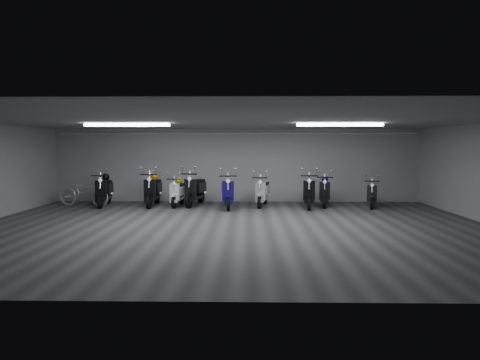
{
  "coord_description": "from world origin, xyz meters",
  "views": [
    {
      "loc": [
        0.4,
        -10.34,
        2.15
      ],
      "look_at": [
        0.17,
        2.5,
        1.05
      ],
      "focal_mm": 29.9,
      "sensor_mm": 36.0,
      "label": 1
    }
  ],
  "objects_px": {
    "scooter_1": "(153,186)",
    "helmet_2": "(179,181)",
    "scooter_2": "(178,189)",
    "scooter_9": "(372,190)",
    "helmet_3": "(154,177)",
    "scooter_8": "(325,188)",
    "scooter_6": "(263,188)",
    "scooter_7": "(309,187)",
    "helmet_1": "(325,179)",
    "scooter_0": "(104,186)",
    "bicycle": "(84,188)",
    "scooter_4": "(227,187)",
    "helmet_0": "(106,177)",
    "scooter_3": "(195,185)"
  },
  "relations": [
    {
      "from": "scooter_2",
      "to": "scooter_6",
      "type": "bearing_deg",
      "value": 4.89
    },
    {
      "from": "scooter_0",
      "to": "helmet_1",
      "type": "bearing_deg",
      "value": -4.51
    },
    {
      "from": "scooter_1",
      "to": "scooter_6",
      "type": "bearing_deg",
      "value": -1.03
    },
    {
      "from": "scooter_6",
      "to": "scooter_9",
      "type": "bearing_deg",
      "value": 9.06
    },
    {
      "from": "scooter_1",
      "to": "scooter_8",
      "type": "relative_size",
      "value": 1.09
    },
    {
      "from": "scooter_3",
      "to": "scooter_7",
      "type": "relative_size",
      "value": 1.02
    },
    {
      "from": "bicycle",
      "to": "helmet_1",
      "type": "bearing_deg",
      "value": -72.03
    },
    {
      "from": "scooter_1",
      "to": "scooter_2",
      "type": "bearing_deg",
      "value": -4.1
    },
    {
      "from": "scooter_2",
      "to": "bicycle",
      "type": "relative_size",
      "value": 0.85
    },
    {
      "from": "scooter_1",
      "to": "scooter_3",
      "type": "height_order",
      "value": "scooter_3"
    },
    {
      "from": "scooter_0",
      "to": "scooter_9",
      "type": "distance_m",
      "value": 9.47
    },
    {
      "from": "scooter_0",
      "to": "scooter_7",
      "type": "distance_m",
      "value": 7.27
    },
    {
      "from": "scooter_6",
      "to": "scooter_7",
      "type": "xyz_separation_m",
      "value": [
        1.6,
        -0.28,
        0.06
      ]
    },
    {
      "from": "scooter_4",
      "to": "scooter_7",
      "type": "xyz_separation_m",
      "value": [
        2.83,
        0.18,
        -0.0
      ]
    },
    {
      "from": "scooter_8",
      "to": "scooter_4",
      "type": "bearing_deg",
      "value": -159.78
    },
    {
      "from": "helmet_1",
      "to": "scooter_2",
      "type": "bearing_deg",
      "value": -176.16
    },
    {
      "from": "scooter_3",
      "to": "scooter_7",
      "type": "bearing_deg",
      "value": 6.53
    },
    {
      "from": "scooter_4",
      "to": "scooter_7",
      "type": "relative_size",
      "value": 1.0
    },
    {
      "from": "scooter_6",
      "to": "scooter_8",
      "type": "height_order",
      "value": "scooter_8"
    },
    {
      "from": "scooter_6",
      "to": "scooter_7",
      "type": "bearing_deg",
      "value": 1.93
    },
    {
      "from": "scooter_2",
      "to": "bicycle",
      "type": "distance_m",
      "value": 3.34
    },
    {
      "from": "scooter_6",
      "to": "scooter_8",
      "type": "relative_size",
      "value": 0.99
    },
    {
      "from": "helmet_2",
      "to": "scooter_7",
      "type": "bearing_deg",
      "value": -5.93
    },
    {
      "from": "scooter_9",
      "to": "helmet_3",
      "type": "distance_m",
      "value": 7.76
    },
    {
      "from": "helmet_3",
      "to": "bicycle",
      "type": "bearing_deg",
      "value": -170.55
    },
    {
      "from": "scooter_7",
      "to": "helmet_1",
      "type": "height_order",
      "value": "scooter_7"
    },
    {
      "from": "scooter_0",
      "to": "scooter_4",
      "type": "distance_m",
      "value": 4.46
    },
    {
      "from": "scooter_1",
      "to": "scooter_9",
      "type": "height_order",
      "value": "scooter_1"
    },
    {
      "from": "scooter_8",
      "to": "helmet_0",
      "type": "xyz_separation_m",
      "value": [
        -7.91,
        0.17,
        0.34
      ]
    },
    {
      "from": "scooter_2",
      "to": "helmet_3",
      "type": "height_order",
      "value": "scooter_2"
    },
    {
      "from": "scooter_4",
      "to": "bicycle",
      "type": "height_order",
      "value": "scooter_4"
    },
    {
      "from": "scooter_2",
      "to": "scooter_9",
      "type": "relative_size",
      "value": 1.05
    },
    {
      "from": "scooter_8",
      "to": "bicycle",
      "type": "distance_m",
      "value": 8.58
    },
    {
      "from": "scooter_2",
      "to": "scooter_9",
      "type": "distance_m",
      "value": 6.83
    },
    {
      "from": "scooter_2",
      "to": "scooter_8",
      "type": "bearing_deg",
      "value": 5.41
    },
    {
      "from": "scooter_2",
      "to": "bicycle",
      "type": "bearing_deg",
      "value": -174.39
    },
    {
      "from": "scooter_0",
      "to": "helmet_0",
      "type": "distance_m",
      "value": 0.4
    },
    {
      "from": "scooter_1",
      "to": "helmet_3",
      "type": "xyz_separation_m",
      "value": [
        -0.0,
        0.27,
        0.3
      ]
    },
    {
      "from": "scooter_9",
      "to": "helmet_3",
      "type": "height_order",
      "value": "scooter_9"
    },
    {
      "from": "scooter_4",
      "to": "helmet_2",
      "type": "xyz_separation_m",
      "value": [
        -1.78,
        0.66,
        0.18
      ]
    },
    {
      "from": "scooter_0",
      "to": "helmet_3",
      "type": "xyz_separation_m",
      "value": [
        1.74,
        0.31,
        0.33
      ]
    },
    {
      "from": "bicycle",
      "to": "helmet_2",
      "type": "height_order",
      "value": "bicycle"
    },
    {
      "from": "scooter_6",
      "to": "helmet_0",
      "type": "relative_size",
      "value": 6.38
    },
    {
      "from": "helmet_0",
      "to": "helmet_2",
      "type": "relative_size",
      "value": 1.18
    },
    {
      "from": "scooter_3",
      "to": "helmet_3",
      "type": "distance_m",
      "value": 1.54
    },
    {
      "from": "bicycle",
      "to": "helmet_1",
      "type": "relative_size",
      "value": 8.32
    },
    {
      "from": "scooter_0",
      "to": "helmet_2",
      "type": "xyz_separation_m",
      "value": [
        2.66,
        0.22,
        0.19
      ]
    },
    {
      "from": "scooter_7",
      "to": "helmet_0",
      "type": "xyz_separation_m",
      "value": [
        -7.29,
        0.52,
        0.29
      ]
    },
    {
      "from": "scooter_2",
      "to": "scooter_6",
      "type": "height_order",
      "value": "scooter_6"
    },
    {
      "from": "scooter_1",
      "to": "helmet_2",
      "type": "distance_m",
      "value": 0.94
    }
  ]
}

